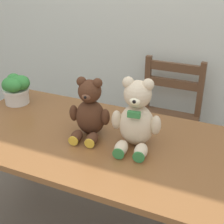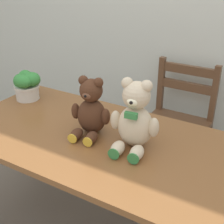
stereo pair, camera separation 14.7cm
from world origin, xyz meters
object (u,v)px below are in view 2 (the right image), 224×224
(teddy_bear_right, at_px, (135,119))
(potted_plant, at_px, (27,84))
(teddy_bear_left, at_px, (91,110))
(wooden_chair_behind, at_px, (177,124))

(teddy_bear_right, distance_m, potted_plant, 0.83)
(teddy_bear_left, bearing_deg, teddy_bear_right, 171.51)
(wooden_chair_behind, xyz_separation_m, teddy_bear_left, (-0.20, -0.76, 0.38))
(wooden_chair_behind, bearing_deg, teddy_bear_left, 75.12)
(wooden_chair_behind, xyz_separation_m, teddy_bear_right, (0.04, -0.76, 0.39))
(wooden_chair_behind, height_order, teddy_bear_left, teddy_bear_left)
(teddy_bear_left, bearing_deg, wooden_chair_behind, -113.04)
(teddy_bear_right, xyz_separation_m, potted_plant, (-0.81, 0.15, -0.04))
(wooden_chair_behind, height_order, potted_plant, potted_plant)
(wooden_chair_behind, relative_size, teddy_bear_right, 2.60)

